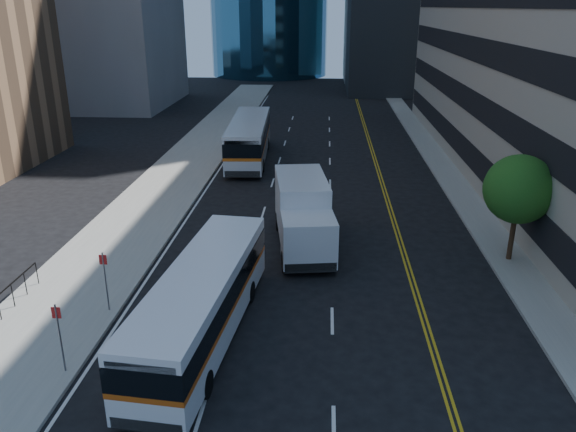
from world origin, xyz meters
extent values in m
plane|color=black|center=(0.00, 0.00, 0.00)|extent=(160.00, 160.00, 0.00)
cube|color=gray|center=(-10.50, 25.00, 0.07)|extent=(5.00, 90.00, 0.15)
cube|color=gray|center=(9.00, 25.00, 0.07)|extent=(2.00, 90.00, 0.15)
cylinder|color=#332114|center=(9.00, 8.00, 1.25)|extent=(0.24, 0.24, 2.20)
sphere|color=#184A15|center=(9.00, 8.00, 3.65)|extent=(3.20, 3.20, 3.20)
cube|color=white|center=(-4.24, 0.54, 0.81)|extent=(3.38, 10.97, 0.99)
cube|color=#C34F12|center=(-4.24, 0.54, 1.39)|extent=(3.40, 11.00, 0.20)
cube|color=black|center=(-4.24, 0.54, 1.89)|extent=(3.40, 11.00, 0.81)
cube|color=white|center=(-4.24, 0.54, 2.56)|extent=(3.38, 10.97, 0.45)
cylinder|color=black|center=(-5.60, -2.58, 0.45)|extent=(0.36, 0.92, 0.90)
cylinder|color=black|center=(-3.51, -2.79, 0.45)|extent=(0.36, 0.92, 0.90)
cylinder|color=black|center=(-5.00, 3.51, 0.45)|extent=(0.36, 0.92, 0.90)
cylinder|color=black|center=(-2.91, 3.30, 0.45)|extent=(0.36, 0.92, 0.90)
cube|color=silver|center=(-5.91, 26.16, 0.92)|extent=(3.27, 12.42, 1.13)
cube|color=#CE5C13|center=(-5.91, 26.16, 1.59)|extent=(3.29, 12.44, 0.23)
cube|color=black|center=(-5.91, 26.16, 2.15)|extent=(3.29, 12.44, 0.92)
cube|color=silver|center=(-5.91, 26.16, 2.92)|extent=(3.27, 12.42, 0.51)
cylinder|color=black|center=(-6.94, 22.41, 0.51)|extent=(0.36, 1.04, 1.03)
cylinder|color=black|center=(-4.51, 22.53, 0.51)|extent=(0.36, 1.04, 1.03)
cylinder|color=black|center=(-7.28, 29.38, 0.51)|extent=(0.36, 1.04, 1.03)
cylinder|color=black|center=(-4.86, 29.50, 0.51)|extent=(0.36, 1.04, 1.03)
cube|color=silver|center=(-0.59, 6.58, 1.48)|extent=(2.73, 2.56, 2.14)
cube|color=black|center=(-0.46, 5.62, 1.88)|extent=(2.23, 0.37, 1.12)
cube|color=silver|center=(-1.09, 10.11, 2.09)|extent=(3.10, 5.18, 2.65)
cube|color=black|center=(-0.93, 9.00, 0.56)|extent=(2.75, 6.91, 0.25)
cylinder|color=black|center=(-1.66, 6.23, 0.49)|extent=(0.42, 1.01, 0.98)
cylinder|color=black|center=(0.53, 6.53, 0.49)|extent=(0.42, 1.01, 0.98)
cylinder|color=black|center=(-2.36, 11.27, 0.49)|extent=(0.42, 1.01, 0.98)
cylinder|color=black|center=(-0.18, 11.58, 0.49)|extent=(0.42, 1.01, 0.98)
camera|label=1|loc=(0.03, -17.15, 11.54)|focal=35.00mm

